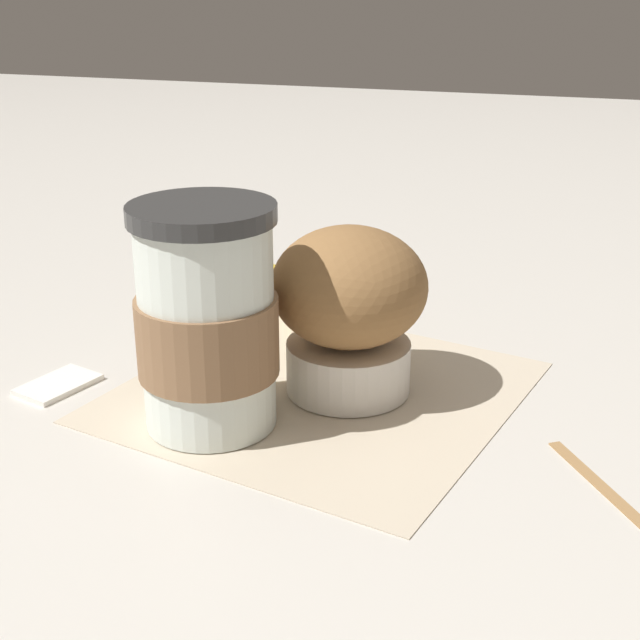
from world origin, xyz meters
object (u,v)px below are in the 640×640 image
(coffee_cup, at_px, (207,322))
(sugar_packet, at_px, (58,382))
(muffin, at_px, (349,305))
(banana, at_px, (316,307))

(coffee_cup, distance_m, sugar_packet, 0.13)
(muffin, bearing_deg, sugar_packet, 106.31)
(coffee_cup, distance_m, banana, 0.17)
(coffee_cup, relative_size, sugar_packet, 2.65)
(coffee_cup, xyz_separation_m, muffin, (0.07, -0.06, -0.01))
(coffee_cup, bearing_deg, banana, -4.03)
(coffee_cup, bearing_deg, muffin, -44.02)
(banana, bearing_deg, sugar_packet, 139.16)
(sugar_packet, bearing_deg, coffee_cup, -96.96)
(muffin, distance_m, sugar_packet, 0.20)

